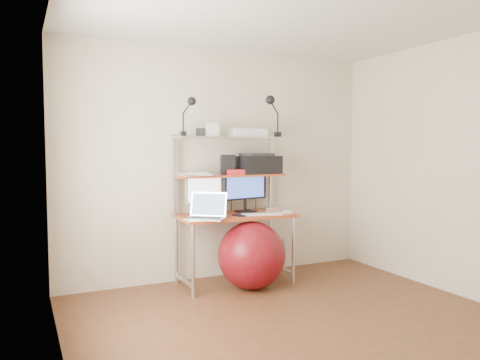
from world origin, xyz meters
The scene contains 20 objects.
room centered at (0.00, 0.00, 1.25)m, with size 3.60×3.60×3.60m.
computer_desk centered at (0.00, 1.50, 0.96)m, with size 1.20×0.60×1.57m.
wall_outlet centered at (0.85, 1.79, 0.30)m, with size 0.08×0.01×0.12m, color silver.
monitor_silver centered at (-0.30, 1.55, 0.98)m, with size 0.41×0.15×0.45m.
monitor_black centered at (0.17, 1.55, 1.02)m, with size 0.55×0.19×0.55m.
laptop centered at (-0.37, 1.28, 0.79)m, with size 0.47×0.46×0.32m.
keyboard centered at (0.24, 1.29, 0.75)m, with size 0.43×0.12×0.01m, color silver.
mouse centered at (0.53, 1.27, 0.75)m, with size 0.09×0.06×0.03m, color silver.
mac_mini centered at (0.52, 1.53, 0.76)m, with size 0.21×0.21×0.04m, color silver.
phone centered at (-0.02, 1.31, 0.75)m, with size 0.08×0.14×0.01m, color black.
printer centered at (0.33, 1.58, 1.26)m, with size 0.50×0.36×0.22m.
nas_cube centered at (-0.03, 1.55, 1.26)m, with size 0.14×0.14×0.21m, color black.
red_box centered at (0.03, 1.50, 1.18)m, with size 0.20×0.13×0.06m, color red.
scanner centered at (0.22, 1.59, 1.60)m, with size 0.39×0.25×0.10m.
box_white centered at (-0.22, 1.52, 1.62)m, with size 0.12×0.10×0.14m, color silver.
box_grey centered at (-0.30, 1.63, 1.60)m, with size 0.09×0.09×0.09m, color #2A2A2C.
clip_lamp_left centered at (-0.47, 1.49, 1.84)m, with size 0.16×0.09×0.39m.
clip_lamp_right centered at (0.46, 1.48, 1.88)m, with size 0.18×0.10×0.45m.
exercise_ball centered at (0.08, 1.20, 0.34)m, with size 0.69×0.69×0.69m, color maroon.
paper_stack centered at (-0.39, 1.57, 1.17)m, with size 0.41×0.43×0.03m.
Camera 1 is at (-2.04, -2.97, 1.44)m, focal length 35.00 mm.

